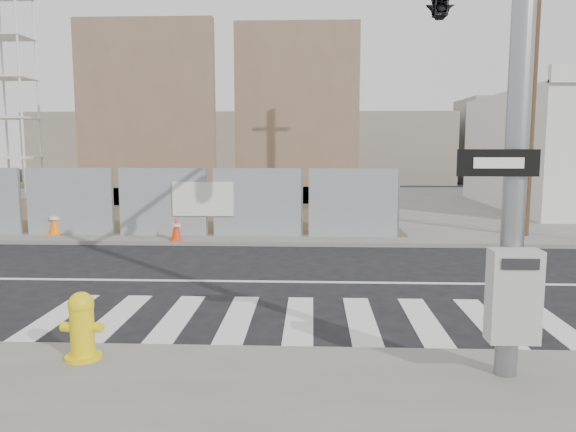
{
  "coord_description": "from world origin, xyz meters",
  "views": [
    {
      "loc": [
        0.2,
        -11.27,
        2.83
      ],
      "look_at": [
        -0.28,
        -0.21,
        1.4
      ],
      "focal_mm": 35.0,
      "sensor_mm": 36.0,
      "label": 1
    }
  ],
  "objects_px": {
    "fire_hydrant": "(82,326)",
    "signal_pole": "(460,18)",
    "traffic_cone_d": "(176,229)",
    "crane_tower": "(7,18)",
    "traffic_cone_c": "(55,222)"
  },
  "relations": [
    {
      "from": "fire_hydrant",
      "to": "signal_pole",
      "type": "bearing_deg",
      "value": 38.25
    },
    {
      "from": "fire_hydrant",
      "to": "traffic_cone_d",
      "type": "height_order",
      "value": "fire_hydrant"
    },
    {
      "from": "crane_tower",
      "to": "traffic_cone_d",
      "type": "xyz_separation_m",
      "value": [
        11.37,
        -12.78,
        -8.58
      ]
    },
    {
      "from": "fire_hydrant",
      "to": "traffic_cone_d",
      "type": "relative_size",
      "value": 1.29
    },
    {
      "from": "traffic_cone_c",
      "to": "traffic_cone_d",
      "type": "height_order",
      "value": "traffic_cone_c"
    },
    {
      "from": "traffic_cone_c",
      "to": "signal_pole",
      "type": "bearing_deg",
      "value": -35.25
    },
    {
      "from": "crane_tower",
      "to": "fire_hydrant",
      "type": "distance_m",
      "value": 26.22
    },
    {
      "from": "traffic_cone_d",
      "to": "traffic_cone_c",
      "type": "bearing_deg",
      "value": 168.37
    },
    {
      "from": "fire_hydrant",
      "to": "traffic_cone_d",
      "type": "bearing_deg",
      "value": 108.57
    },
    {
      "from": "signal_pole",
      "to": "traffic_cone_c",
      "type": "relative_size",
      "value": 8.95
    },
    {
      "from": "crane_tower",
      "to": "traffic_cone_d",
      "type": "distance_m",
      "value": 19.13
    },
    {
      "from": "traffic_cone_c",
      "to": "traffic_cone_d",
      "type": "bearing_deg",
      "value": -11.63
    },
    {
      "from": "signal_pole",
      "to": "fire_hydrant",
      "type": "xyz_separation_m",
      "value": [
        -5.19,
        -2.5,
        -4.23
      ]
    },
    {
      "from": "fire_hydrant",
      "to": "traffic_cone_c",
      "type": "height_order",
      "value": "fire_hydrant"
    },
    {
      "from": "crane_tower",
      "to": "traffic_cone_c",
      "type": "bearing_deg",
      "value": -57.94
    }
  ]
}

